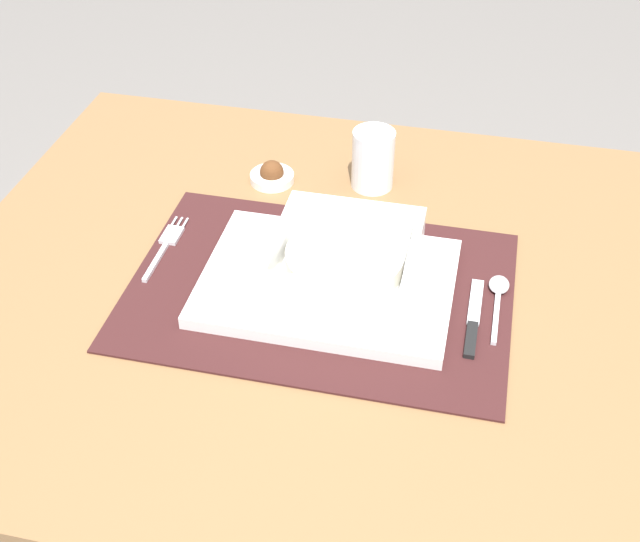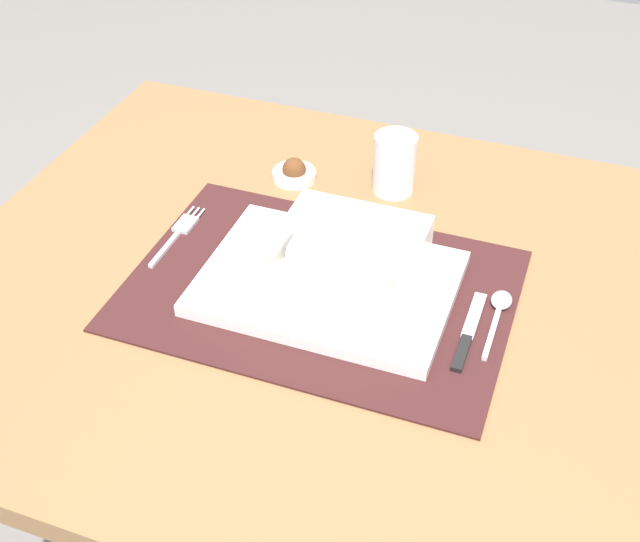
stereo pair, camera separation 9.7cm
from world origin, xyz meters
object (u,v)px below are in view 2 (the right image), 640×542
at_px(butter_knife, 468,335).
at_px(drinking_glass, 394,166).
at_px(spoon, 499,307).
at_px(dining_table, 343,349).
at_px(fork, 180,231).
at_px(porridge_bowl, 345,264).
at_px(condiment_saucer, 294,173).

height_order(butter_knife, drinking_glass, drinking_glass).
bearing_deg(spoon, dining_table, -176.28).
height_order(fork, drinking_glass, drinking_glass).
xyz_separation_m(porridge_bowl, fork, (-0.23, 0.03, -0.03)).
bearing_deg(dining_table, drinking_glass, 91.36).
bearing_deg(condiment_saucer, dining_table, -54.46).
height_order(spoon, butter_knife, spoon).
bearing_deg(porridge_bowl, spoon, 6.99).
height_order(porridge_bowl, spoon, porridge_bowl).
height_order(fork, spoon, spoon).
bearing_deg(fork, butter_knife, -4.63).
distance_m(porridge_bowl, spoon, 0.18).
height_order(porridge_bowl, condiment_saucer, porridge_bowl).
height_order(porridge_bowl, butter_knife, porridge_bowl).
bearing_deg(fork, porridge_bowl, -2.47).
xyz_separation_m(dining_table, drinking_glass, (-0.01, 0.22, 0.14)).
xyz_separation_m(spoon, condiment_saucer, (-0.32, 0.18, 0.00)).
distance_m(spoon, butter_knife, 0.06).
relative_size(porridge_bowl, spoon, 1.45).
bearing_deg(drinking_glass, fork, -139.61).
bearing_deg(condiment_saucer, butter_knife, -38.12).
height_order(dining_table, condiment_saucer, condiment_saucer).
xyz_separation_m(spoon, butter_knife, (-0.02, -0.06, -0.00)).
relative_size(fork, drinking_glass, 1.57).
xyz_separation_m(dining_table, spoon, (0.18, 0.02, 0.11)).
bearing_deg(drinking_glass, spoon, -47.23).
relative_size(dining_table, condiment_saucer, 15.97).
xyz_separation_m(fork, spoon, (0.41, -0.01, 0.00)).
relative_size(dining_table, butter_knife, 7.35).
xyz_separation_m(drinking_glass, condiment_saucer, (-0.14, -0.02, -0.03)).
distance_m(fork, drinking_glass, 0.30).
bearing_deg(dining_table, fork, 173.12).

